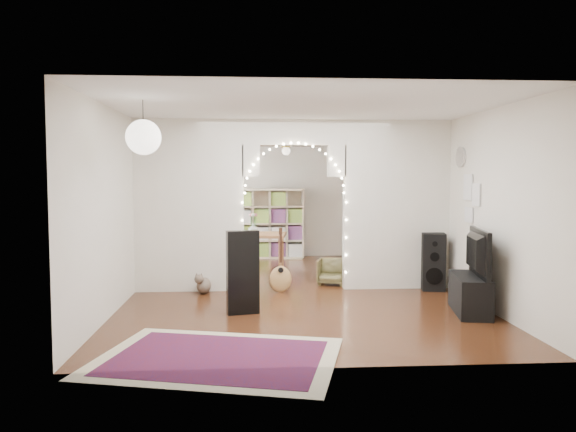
{
  "coord_description": "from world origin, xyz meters",
  "views": [
    {
      "loc": [
        -0.69,
        -8.89,
        1.8
      ],
      "look_at": [
        -0.08,
        0.3,
        1.16
      ],
      "focal_mm": 35.0,
      "sensor_mm": 36.0,
      "label": 1
    }
  ],
  "objects": [
    {
      "name": "bookcase",
      "position": [
        -0.27,
        3.5,
        0.77
      ],
      "size": [
        1.55,
        0.69,
        1.54
      ],
      "primitive_type": "cube",
      "rotation": [
        0.0,
        0.0,
        -0.22
      ],
      "color": "#C1AD8C",
      "rests_on": "floor"
    },
    {
      "name": "dining_chair_right",
      "position": [
        0.66,
        0.35,
        0.21
      ],
      "size": [
        0.56,
        0.57,
        0.43
      ],
      "primitive_type": "imported",
      "rotation": [
        0.0,
        0.0,
        -0.26
      ],
      "color": "brown",
      "rests_on": "floor"
    },
    {
      "name": "ceiling",
      "position": [
        0.0,
        0.0,
        2.7
      ],
      "size": [
        5.0,
        7.5,
        0.02
      ],
      "primitive_type": "cube",
      "color": "white",
      "rests_on": "wall_back"
    },
    {
      "name": "dining_chair_left",
      "position": [
        -0.98,
        0.35,
        0.26
      ],
      "size": [
        0.72,
        0.73,
        0.53
      ],
      "primitive_type": "imported",
      "rotation": [
        0.0,
        0.0,
        -0.34
      ],
      "color": "brown",
      "rests_on": "floor"
    },
    {
      "name": "wall_back",
      "position": [
        0.0,
        3.75,
        1.35
      ],
      "size": [
        5.0,
        0.02,
        2.7
      ],
      "primitive_type": "cube",
      "color": "silver",
      "rests_on": "floor"
    },
    {
      "name": "floor",
      "position": [
        0.0,
        0.0,
        0.0
      ],
      "size": [
        7.5,
        7.5,
        0.0
      ],
      "primitive_type": "plane",
      "color": "black",
      "rests_on": "ground"
    },
    {
      "name": "dining_table",
      "position": [
        -0.65,
        1.46,
        0.68
      ],
      "size": [
        1.3,
        0.95,
        0.76
      ],
      "rotation": [
        0.0,
        0.0,
        -0.13
      ],
      "color": "brown",
      "rests_on": "floor"
    },
    {
      "name": "wall_left",
      "position": [
        -2.5,
        0.0,
        1.35
      ],
      "size": [
        0.02,
        7.5,
        2.7
      ],
      "primitive_type": "cube",
      "color": "silver",
      "rests_on": "floor"
    },
    {
      "name": "wall_right",
      "position": [
        2.5,
        0.0,
        1.35
      ],
      "size": [
        0.02,
        7.5,
        2.7
      ],
      "primitive_type": "cube",
      "color": "silver",
      "rests_on": "floor"
    },
    {
      "name": "floor_speaker",
      "position": [
        2.2,
        -0.25,
        0.45
      ],
      "size": [
        0.41,
        0.37,
        0.91
      ],
      "rotation": [
        0.0,
        0.0,
        -0.2
      ],
      "color": "black",
      "rests_on": "floor"
    },
    {
      "name": "media_console",
      "position": [
        2.2,
        -1.75,
        0.25
      ],
      "size": [
        0.58,
        1.06,
        0.5
      ],
      "primitive_type": "cube",
      "rotation": [
        0.0,
        0.0,
        -0.19
      ],
      "color": "black",
      "rests_on": "floor"
    },
    {
      "name": "tv",
      "position": [
        2.2,
        -1.75,
        0.81
      ],
      "size": [
        0.34,
        1.08,
        0.62
      ],
      "primitive_type": "imported",
      "rotation": [
        0.0,
        0.0,
        1.39
      ],
      "color": "black",
      "rests_on": "media_console"
    },
    {
      "name": "wall_clock",
      "position": [
        2.48,
        -0.6,
        2.1
      ],
      "size": [
        0.03,
        0.31,
        0.31
      ],
      "primitive_type": "cylinder",
      "rotation": [
        0.0,
        1.57,
        0.0
      ],
      "color": "white",
      "rests_on": "wall_right"
    },
    {
      "name": "guitar_case",
      "position": [
        -0.8,
        -1.59,
        0.55
      ],
      "size": [
        0.44,
        0.23,
        1.1
      ],
      "primitive_type": "cube",
      "rotation": [
        0.0,
        0.0,
        0.22
      ],
      "color": "black",
      "rests_on": "floor"
    },
    {
      "name": "area_rug",
      "position": [
        -1.03,
        -3.4,
        0.01
      ],
      "size": [
        2.7,
        2.28,
        0.02
      ],
      "primitive_type": "cube",
      "rotation": [
        0.0,
        0.0,
        -0.25
      ],
      "color": "maroon",
      "rests_on": "floor"
    },
    {
      "name": "wall_front",
      "position": [
        0.0,
        -3.75,
        1.35
      ],
      "size": [
        5.0,
        0.02,
        2.7
      ],
      "primitive_type": "cube",
      "color": "silver",
      "rests_on": "floor"
    },
    {
      "name": "divider_wall",
      "position": [
        0.0,
        0.0,
        1.42
      ],
      "size": [
        5.0,
        0.2,
        2.7
      ],
      "color": "silver",
      "rests_on": "floor"
    },
    {
      "name": "ceiling_fan",
      "position": [
        0.0,
        2.0,
        2.4
      ],
      "size": [
        1.1,
        1.1,
        0.3
      ],
      "primitive_type": null,
      "color": "#A99038",
      "rests_on": "ceiling"
    },
    {
      "name": "flower_vase",
      "position": [
        -0.65,
        1.46,
        0.85
      ],
      "size": [
        0.21,
        0.21,
        0.19
      ],
      "primitive_type": "imported",
      "rotation": [
        0.0,
        0.0,
        -0.13
      ],
      "color": "white",
      "rests_on": "dining_table"
    },
    {
      "name": "tabby_cat",
      "position": [
        -1.43,
        -0.27,
        0.14
      ],
      "size": [
        0.35,
        0.51,
        0.34
      ],
      "rotation": [
        0.0,
        0.0,
        -0.43
      ],
      "color": "brown",
      "rests_on": "floor"
    },
    {
      "name": "window",
      "position": [
        -2.47,
        1.8,
        1.5
      ],
      "size": [
        0.04,
        1.2,
        1.4
      ],
      "primitive_type": "cube",
      "color": "white",
      "rests_on": "wall_left"
    },
    {
      "name": "picture_frames",
      "position": [
        2.48,
        -1.0,
        1.5
      ],
      "size": [
        0.02,
        0.5,
        0.7
      ],
      "primitive_type": null,
      "color": "white",
      "rests_on": "wall_right"
    },
    {
      "name": "acoustic_guitar",
      "position": [
        -0.23,
        -0.25,
        0.37
      ],
      "size": [
        0.36,
        0.17,
        0.86
      ],
      "rotation": [
        0.0,
        0.0,
        0.15
      ],
      "color": "tan",
      "rests_on": "floor"
    },
    {
      "name": "fairy_lights",
      "position": [
        0.0,
        -0.13,
        1.55
      ],
      "size": [
        1.64,
        0.04,
        1.6
      ],
      "primitive_type": null,
      "color": "#FFEABF",
      "rests_on": "divider_wall"
    },
    {
      "name": "paper_lantern",
      "position": [
        -1.9,
        -2.4,
        2.25
      ],
      "size": [
        0.4,
        0.4,
        0.4
      ],
      "primitive_type": "sphere",
      "color": "white",
      "rests_on": "ceiling"
    }
  ]
}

